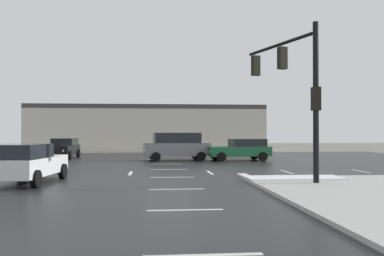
{
  "coord_description": "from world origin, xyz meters",
  "views": [
    {
      "loc": [
        -0.8,
        -20.75,
        2.04
      ],
      "look_at": [
        1.77,
        7.51,
        2.38
      ],
      "focal_mm": 38.59,
      "sensor_mm": 36.0,
      "label": 1
    }
  ],
  "objects_px": {
    "traffic_signal_mast": "(295,80)",
    "sedan_white": "(27,163)",
    "sedan_black": "(63,148)",
    "suv_grey": "(177,146)",
    "sedan_green": "(241,149)"
  },
  "relations": [
    {
      "from": "sedan_black",
      "to": "suv_grey",
      "type": "distance_m",
      "value": 9.55
    },
    {
      "from": "sedan_black",
      "to": "sedan_green",
      "type": "bearing_deg",
      "value": 74.51
    },
    {
      "from": "suv_grey",
      "to": "sedan_green",
      "type": "height_order",
      "value": "suv_grey"
    },
    {
      "from": "sedan_white",
      "to": "suv_grey",
      "type": "bearing_deg",
      "value": -21.05
    },
    {
      "from": "suv_grey",
      "to": "sedan_black",
      "type": "bearing_deg",
      "value": -26.95
    },
    {
      "from": "suv_grey",
      "to": "sedan_white",
      "type": "distance_m",
      "value": 14.92
    },
    {
      "from": "suv_grey",
      "to": "sedan_green",
      "type": "xyz_separation_m",
      "value": [
        4.65,
        -0.71,
        -0.24
      ]
    },
    {
      "from": "traffic_signal_mast",
      "to": "suv_grey",
      "type": "height_order",
      "value": "traffic_signal_mast"
    },
    {
      "from": "sedan_black",
      "to": "sedan_white",
      "type": "height_order",
      "value": "same"
    },
    {
      "from": "suv_grey",
      "to": "sedan_green",
      "type": "bearing_deg",
      "value": 165.7
    },
    {
      "from": "traffic_signal_mast",
      "to": "suv_grey",
      "type": "bearing_deg",
      "value": -0.85
    },
    {
      "from": "sedan_black",
      "to": "sedan_green",
      "type": "distance_m",
      "value": 14.18
    },
    {
      "from": "traffic_signal_mast",
      "to": "sedan_white",
      "type": "distance_m",
      "value": 11.35
    },
    {
      "from": "traffic_signal_mast",
      "to": "suv_grey",
      "type": "distance_m",
      "value": 14.79
    },
    {
      "from": "traffic_signal_mast",
      "to": "sedan_green",
      "type": "distance_m",
      "value": 13.58
    }
  ]
}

